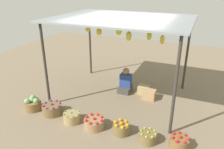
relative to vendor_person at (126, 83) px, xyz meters
name	(u,v)px	position (x,y,z in m)	size (l,w,h in m)	color
ground_plane	(121,95)	(-0.04, -0.31, -0.30)	(14.00, 14.00, 0.00)	#7D6D55
market_stall_structure	(122,23)	(-0.05, -0.30, 1.86)	(3.63, 2.77, 2.31)	#38332D
vendor_person	(126,83)	(0.00, 0.00, 0.00)	(0.36, 0.44, 0.78)	#42403C
basket_cabbages	(33,104)	(-1.93, -1.96, -0.14)	(0.44, 0.44, 0.38)	brown
basket_purple_onions	(52,109)	(-1.33, -1.93, -0.16)	(0.50, 0.50, 0.31)	brown
basket_green_chilies	(72,117)	(-0.66, -2.04, -0.18)	(0.41, 0.41, 0.28)	#9D8552
basket_red_tomatoes	(94,123)	(-0.05, -2.04, -0.18)	(0.47, 0.47, 0.28)	#987350
basket_oranges	(121,128)	(0.61, -1.98, -0.17)	(0.38, 0.38, 0.31)	brown
basket_limes	(148,137)	(1.24, -2.03, -0.18)	(0.37, 0.37, 0.27)	brown
basket_red_apples	(179,142)	(1.88, -1.94, -0.18)	(0.40, 0.40, 0.29)	brown
wooden_crate_near_vendor	(144,90)	(0.57, 0.09, -0.17)	(0.34, 0.32, 0.25)	tan
wooden_crate_stacked_rear	(149,95)	(0.80, -0.16, -0.17)	(0.35, 0.32, 0.26)	tan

